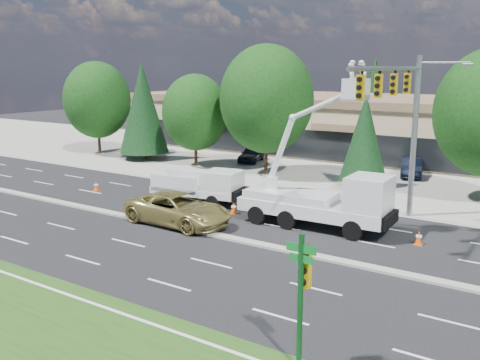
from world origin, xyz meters
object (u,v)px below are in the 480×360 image
Objects in this scene: signal_mast at (405,113)px; utility_pickup at (203,190)px; minivan at (178,209)px; street_sign_pole at (302,287)px; bucket_truck at (326,194)px.

signal_mast is 1.72× the size of utility_pickup.
signal_mast is 1.67× the size of minivan.
street_sign_pole is 15.07m from minivan.
utility_pickup is at bearing 135.60° from street_sign_pole.
street_sign_pole is at bearing -125.34° from minivan.
signal_mast is at bearing 97.27° from street_sign_pole.
bucket_truck reaches higher than utility_pickup.
street_sign_pole is at bearing -70.66° from bucket_truck.
bucket_truck is (-5.00, 12.63, -0.58)m from street_sign_pole.
signal_mast reaches higher than utility_pickup.
street_sign_pole reaches higher than minivan.
utility_pickup is 0.68× the size of bucket_truck.
bucket_truck is at bearing -137.04° from signal_mast.
utility_pickup is (-13.58, 13.30, -1.55)m from street_sign_pole.
signal_mast reaches higher than minivan.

